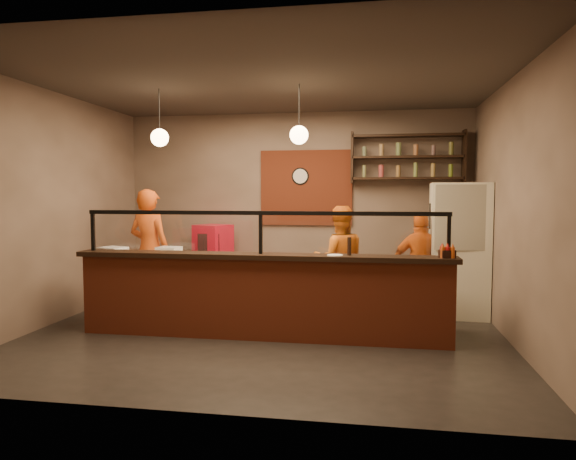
% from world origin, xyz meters
% --- Properties ---
extents(floor, '(6.00, 6.00, 0.00)m').
position_xyz_m(floor, '(0.00, 0.00, 0.00)').
color(floor, black).
rests_on(floor, ground).
extents(ceiling, '(6.00, 6.00, 0.00)m').
position_xyz_m(ceiling, '(0.00, 0.00, 3.20)').
color(ceiling, '#3A332D').
rests_on(ceiling, wall_back).
extents(wall_back, '(6.00, 0.00, 6.00)m').
position_xyz_m(wall_back, '(0.00, 2.50, 1.60)').
color(wall_back, '#7D685C').
rests_on(wall_back, floor).
extents(wall_left, '(0.00, 5.00, 5.00)m').
position_xyz_m(wall_left, '(-3.00, 0.00, 1.60)').
color(wall_left, '#7D685C').
rests_on(wall_left, floor).
extents(wall_right, '(0.00, 5.00, 5.00)m').
position_xyz_m(wall_right, '(3.00, 0.00, 1.60)').
color(wall_right, '#7D685C').
rests_on(wall_right, floor).
extents(wall_front, '(6.00, 0.00, 6.00)m').
position_xyz_m(wall_front, '(0.00, -2.50, 1.60)').
color(wall_front, '#7D685C').
rests_on(wall_front, floor).
extents(brick_patch, '(1.60, 0.04, 1.30)m').
position_xyz_m(brick_patch, '(0.20, 2.47, 1.90)').
color(brick_patch, '#90391F').
rests_on(brick_patch, wall_back).
extents(service_counter, '(4.60, 0.25, 1.00)m').
position_xyz_m(service_counter, '(0.00, -0.30, 0.50)').
color(service_counter, '#90391F').
rests_on(service_counter, floor).
extents(counter_ledge, '(4.70, 0.37, 0.06)m').
position_xyz_m(counter_ledge, '(0.00, -0.30, 1.03)').
color(counter_ledge, black).
rests_on(counter_ledge, service_counter).
extents(worktop_cabinet, '(4.60, 0.75, 0.85)m').
position_xyz_m(worktop_cabinet, '(0.00, 0.20, 0.42)').
color(worktop_cabinet, gray).
rests_on(worktop_cabinet, floor).
extents(worktop, '(4.60, 0.75, 0.05)m').
position_xyz_m(worktop, '(0.00, 0.20, 0.88)').
color(worktop, silver).
rests_on(worktop, worktop_cabinet).
extents(sneeze_guard, '(4.50, 0.05, 0.52)m').
position_xyz_m(sneeze_guard, '(0.00, -0.30, 1.37)').
color(sneeze_guard, white).
rests_on(sneeze_guard, counter_ledge).
extents(wall_shelving, '(1.84, 0.28, 0.85)m').
position_xyz_m(wall_shelving, '(1.90, 2.32, 2.40)').
color(wall_shelving, black).
rests_on(wall_shelving, wall_back).
extents(wall_clock, '(0.30, 0.04, 0.30)m').
position_xyz_m(wall_clock, '(0.10, 2.46, 2.10)').
color(wall_clock, black).
rests_on(wall_clock, wall_back).
extents(pendant_left, '(0.24, 0.24, 0.77)m').
position_xyz_m(pendant_left, '(-1.50, 0.20, 2.55)').
color(pendant_left, black).
rests_on(pendant_left, ceiling).
extents(pendant_right, '(0.24, 0.24, 0.77)m').
position_xyz_m(pendant_right, '(0.40, 0.20, 2.55)').
color(pendant_right, black).
rests_on(pendant_right, ceiling).
extents(cook_left, '(0.75, 0.57, 1.87)m').
position_xyz_m(cook_left, '(-2.05, 1.01, 0.93)').
color(cook_left, '#D44E13').
rests_on(cook_left, floor).
extents(cook_mid, '(0.89, 0.76, 1.62)m').
position_xyz_m(cook_mid, '(0.87, 1.15, 0.81)').
color(cook_mid, '#CB6013').
rests_on(cook_mid, floor).
extents(cook_right, '(0.92, 0.43, 1.53)m').
position_xyz_m(cook_right, '(2.05, 1.14, 0.77)').
color(cook_right, '#CF5613').
rests_on(cook_right, floor).
extents(fridge, '(0.85, 0.80, 1.95)m').
position_xyz_m(fridge, '(2.60, 1.38, 0.98)').
color(fridge, beige).
rests_on(fridge, floor).
extents(red_cooler, '(0.69, 0.67, 1.26)m').
position_xyz_m(red_cooler, '(-1.39, 2.15, 0.63)').
color(red_cooler, red).
rests_on(red_cooler, floor).
extents(pizza_dough, '(0.68, 0.68, 0.01)m').
position_xyz_m(pizza_dough, '(-0.46, 0.10, 0.91)').
color(pizza_dough, '#F4E8CF').
rests_on(pizza_dough, worktop).
extents(prep_tub_a, '(0.41, 0.37, 0.17)m').
position_xyz_m(prep_tub_a, '(-2.15, 0.07, 0.98)').
color(prep_tub_a, white).
rests_on(prep_tub_a, worktop).
extents(prep_tub_b, '(0.33, 0.28, 0.15)m').
position_xyz_m(prep_tub_b, '(-1.47, 0.38, 0.98)').
color(prep_tub_b, silver).
rests_on(prep_tub_b, worktop).
extents(prep_tub_c, '(0.36, 0.33, 0.15)m').
position_xyz_m(prep_tub_c, '(-2.04, -0.06, 0.97)').
color(prep_tub_c, silver).
rests_on(prep_tub_c, worktop).
extents(rolling_pin, '(0.39, 0.18, 0.07)m').
position_xyz_m(rolling_pin, '(-1.16, 0.20, 0.93)').
color(rolling_pin, yellow).
rests_on(rolling_pin, worktop).
extents(condiment_caddy, '(0.19, 0.17, 0.09)m').
position_xyz_m(condiment_caddy, '(2.20, -0.34, 1.10)').
color(condiment_caddy, black).
rests_on(condiment_caddy, counter_ledge).
extents(pepper_mill, '(0.06, 0.06, 0.22)m').
position_xyz_m(pepper_mill, '(1.08, -0.28, 1.17)').
color(pepper_mill, black).
rests_on(pepper_mill, counter_ledge).
extents(small_plate, '(0.25, 0.25, 0.01)m').
position_xyz_m(small_plate, '(0.91, -0.37, 1.07)').
color(small_plate, silver).
rests_on(small_plate, counter_ledge).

